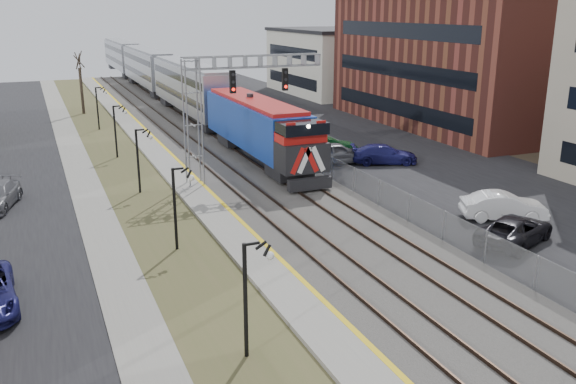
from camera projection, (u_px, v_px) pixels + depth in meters
street_west at (9, 178)px, 40.93m from camera, size 7.00×120.00×0.04m
sidewalk at (80, 171)px, 42.60m from camera, size 2.00×120.00×0.08m
grass_median at (123, 167)px, 43.72m from camera, size 4.00×120.00×0.06m
platform at (165, 162)px, 44.81m from camera, size 2.00×120.00×0.24m
ballast_bed at (230, 156)px, 46.67m from camera, size 8.00×120.00×0.20m
parking_lot at (366, 144)px, 51.16m from camera, size 16.00×120.00×0.04m
platform_edge at (177, 159)px, 45.10m from camera, size 0.24×120.00×0.01m
track_near at (204, 156)px, 45.88m from camera, size 1.58×120.00×0.15m
track_far at (248, 152)px, 47.18m from camera, size 1.58×120.00×0.15m
train at (160, 76)px, 75.58m from camera, size 3.00×85.85×5.33m
signal_gantry at (219, 98)px, 37.87m from camera, size 9.00×1.07×8.15m
lampposts at (174, 208)px, 28.41m from camera, size 0.14×62.14×4.00m
fence at (280, 142)px, 48.03m from camera, size 0.04×120.00×1.60m
buildings_east at (537, 66)px, 51.17m from camera, size 16.00×76.00×15.00m
car_lot_b at (504, 207)px, 32.63m from camera, size 4.70×3.28×1.47m
car_lot_c at (515, 231)px, 29.35m from camera, size 5.32×3.94×1.34m
car_lot_d at (384, 155)px, 44.42m from camera, size 5.19×3.60×1.40m
car_lot_e at (336, 153)px, 44.38m from camera, size 4.91×2.65×1.59m
car_lot_f at (328, 147)px, 46.53m from camera, size 4.79×2.49×1.50m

